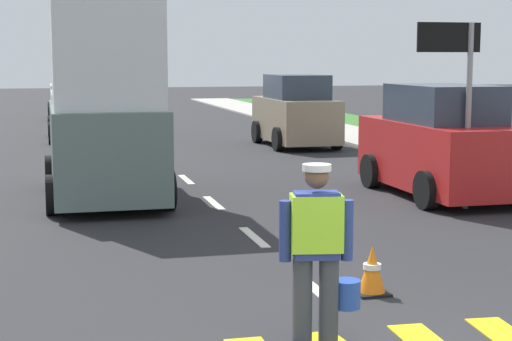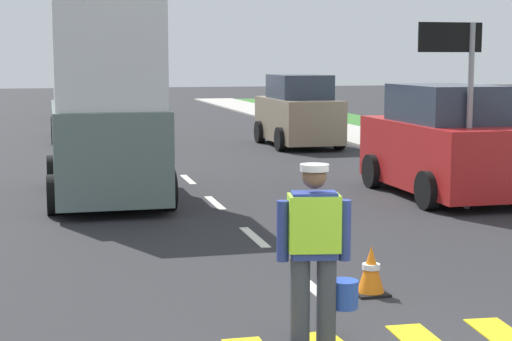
# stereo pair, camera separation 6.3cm
# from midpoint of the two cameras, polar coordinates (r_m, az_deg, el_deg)

# --- Properties ---
(ground_plane) EXTENTS (96.00, 96.00, 0.00)m
(ground_plane) POSITION_cam_midpoint_polar(r_m,az_deg,el_deg) (27.19, -7.75, 2.12)
(ground_plane) COLOR #28282B
(lane_center_line) EXTENTS (0.14, 46.40, 0.01)m
(lane_center_line) POSITION_cam_midpoint_polar(r_m,az_deg,el_deg) (31.36, -8.58, 2.85)
(lane_center_line) COLOR silver
(lane_center_line) RESTS_ON ground
(road_worker) EXTENTS (0.77, 0.36, 1.67)m
(road_worker) POSITION_cam_midpoint_polar(r_m,az_deg,el_deg) (7.55, 4.37, -5.13)
(road_worker) COLOR #383D4C
(road_worker) RESTS_ON ground
(lane_direction_sign) EXTENTS (1.16, 0.11, 3.20)m
(lane_direction_sign) POSITION_cam_midpoint_polar(r_m,az_deg,el_deg) (14.70, 13.74, 6.70)
(lane_direction_sign) COLOR gray
(lane_direction_sign) RESTS_ON ground
(traffic_cone_near) EXTENTS (0.36, 0.36, 0.55)m
(traffic_cone_near) POSITION_cam_midpoint_polar(r_m,az_deg,el_deg) (9.39, 8.05, -6.77)
(traffic_cone_near) COLOR black
(traffic_cone_near) RESTS_ON ground
(delivery_truck) EXTENTS (2.16, 4.60, 3.54)m
(delivery_truck) POSITION_cam_midpoint_polar(r_m,az_deg,el_deg) (15.43, -10.11, 3.88)
(delivery_truck) COLOR slate
(delivery_truck) RESTS_ON ground
(car_oncoming_second) EXTENTS (2.08, 4.31, 2.23)m
(car_oncoming_second) POSITION_cam_midpoint_polar(r_m,az_deg,el_deg) (27.40, -11.62, 4.25)
(car_oncoming_second) COLOR silver
(car_oncoming_second) RESTS_ON ground
(car_oncoming_third) EXTENTS (2.08, 3.98, 2.17)m
(car_oncoming_third) POSITION_cam_midpoint_polar(r_m,az_deg,el_deg) (36.84, -12.15, 5.04)
(car_oncoming_third) COLOR silver
(car_oncoming_third) RESTS_ON ground
(car_parked_curbside) EXTENTS (1.95, 4.10, 2.11)m
(car_parked_curbside) POSITION_cam_midpoint_polar(r_m,az_deg,el_deg) (16.11, 12.69, 1.71)
(car_parked_curbside) COLOR red
(car_parked_curbside) RESTS_ON ground
(car_parked_far) EXTENTS (1.95, 3.87, 2.12)m
(car_parked_far) POSITION_cam_midpoint_polar(r_m,az_deg,el_deg) (24.80, 2.97, 3.93)
(car_parked_far) COLOR gray
(car_parked_far) RESTS_ON ground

